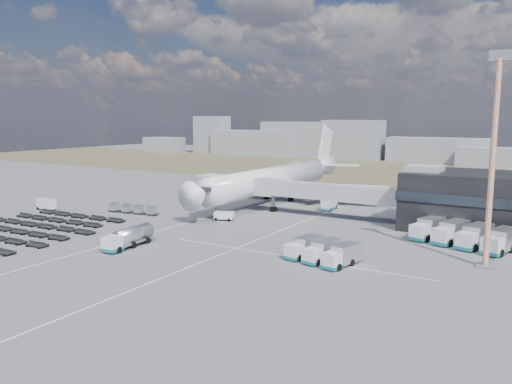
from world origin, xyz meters
The scene contains 16 objects.
ground centered at (0.00, 0.00, 0.00)m, with size 420.00×420.00×0.00m, color #565659.
grass_strip centered at (0.00, 110.00, 0.01)m, with size 420.00×90.00×0.01m, color #4D472E.
lane_markings centered at (9.77, 3.00, 0.01)m, with size 47.12×110.00×0.01m.
terminal centered at (47.77, 23.96, 5.25)m, with size 30.40×16.40×11.00m.
jet_bridge centered at (15.90, 20.42, 5.05)m, with size 30.30×3.80×7.05m.
airliner centered at (0.00, 32.38, 5.29)m, with size 51.59×64.53×17.62m.
skyline centered at (-4.85, 152.94, 7.66)m, with size 303.58×25.42×21.70m.
fuel_tanker centered at (1.75, -15.91, 1.50)m, with size 3.10×9.46×3.01m.
pushback_tug centered at (2.55, 8.00, 0.80)m, with size 3.64×2.05×1.60m, color silver.
utility_van centered at (-35.59, -3.06, 1.20)m, with size 4.54×2.05×2.40m, color silver.
catering_truck centered at (15.29, 28.52, 1.27)m, with size 2.80×5.60×2.47m.
service_trucks_near centered at (29.73, -7.53, 1.40)m, with size 9.69×8.11×2.59m.
service_trucks_far centered at (44.49, 11.72, 1.68)m, with size 15.56×11.37×3.10m.
uld_row centered at (-17.12, 3.65, 0.98)m, with size 11.94×2.91×1.64m.
baggage_dollies centered at (-22.82, -17.25, 0.41)m, with size 28.39×27.25×0.82m.
floodlight_mast centered at (49.07, 1.10, 13.84)m, with size 2.63×2.13×27.61m.
Camera 1 is at (56.43, -68.33, 19.43)m, focal length 35.00 mm.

